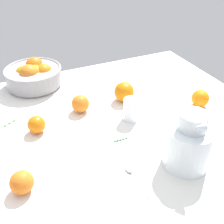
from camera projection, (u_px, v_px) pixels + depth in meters
ground_plane at (106, 131)px, 103.46cm from camera, size 129.56×105.88×3.00cm
fruit_bowl at (34, 75)px, 126.46cm from camera, size 25.95×25.95×11.72cm
juice_pitcher at (188, 146)px, 84.01cm from camera, size 14.40×18.29×19.72cm
juice_glass at (131, 111)px, 105.24cm from camera, size 6.26×6.26×8.84cm
loose_orange_0 at (200, 98)px, 113.12cm from camera, size 7.21×7.21×7.21cm
loose_orange_1 at (22, 182)px, 76.90cm from camera, size 6.78×6.78×6.78cm
loose_orange_2 at (37, 125)px, 99.01cm from camera, size 6.53×6.53×6.53cm
loose_orange_3 at (80, 104)px, 109.84cm from camera, size 7.15×7.15×7.15cm
loose_orange_4 at (124, 92)px, 116.22cm from camera, size 8.45×8.45×8.45cm
spoon at (134, 175)px, 82.88cm from camera, size 2.31×13.35×1.00cm
herb_sprig_0 at (120, 140)px, 96.75cm from camera, size 6.63×0.98×0.98cm
herb_sprig_1 at (10, 123)px, 104.78cm from camera, size 7.31×4.13×0.97cm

